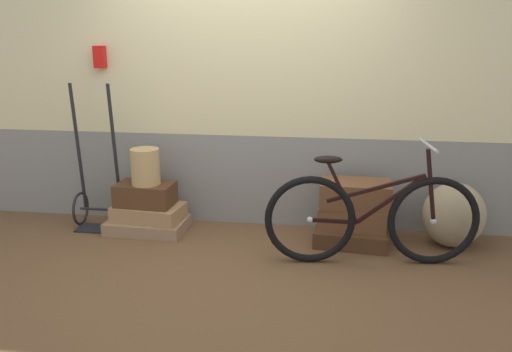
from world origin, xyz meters
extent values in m
cube|color=brown|center=(0.00, 0.00, -0.03)|extent=(9.11, 5.20, 0.06)
cube|color=gray|center=(0.00, 0.85, 0.43)|extent=(7.11, 0.20, 0.86)
cube|color=beige|center=(0.00, 0.85, 1.89)|extent=(7.11, 0.20, 2.07)
cube|color=red|center=(-1.37, 0.71, 1.56)|extent=(0.10, 0.08, 0.20)
cube|color=#937051|center=(-0.89, 0.42, 0.06)|extent=(0.73, 0.48, 0.11)
cube|color=#9E754C|center=(-0.87, 0.42, 0.18)|extent=(0.65, 0.45, 0.14)
cube|color=#4C2D19|center=(-0.90, 0.42, 0.35)|extent=(0.53, 0.35, 0.20)
cube|color=#4C2D19|center=(0.96, 0.38, 0.07)|extent=(0.66, 0.49, 0.14)
cube|color=brown|center=(0.97, 0.42, 0.23)|extent=(0.60, 0.40, 0.19)
cube|color=brown|center=(0.98, 0.43, 0.44)|extent=(0.61, 0.39, 0.22)
cylinder|color=tan|center=(-0.88, 0.40, 0.62)|extent=(0.26, 0.26, 0.33)
torus|color=black|center=(-1.58, 0.50, 0.16)|extent=(0.03, 0.32, 0.32)
torus|color=black|center=(-1.17, 0.50, 0.16)|extent=(0.03, 0.32, 0.32)
cylinder|color=black|center=(-1.37, 0.50, 0.16)|extent=(0.41, 0.02, 0.02)
cylinder|color=black|center=(-1.55, 0.50, 0.75)|extent=(0.03, 0.13, 1.19)
cylinder|color=black|center=(-1.20, 0.50, 0.75)|extent=(0.03, 0.13, 1.19)
cube|color=black|center=(-1.37, 0.39, 0.01)|extent=(0.37, 0.22, 0.02)
ellipsoid|color=#9E8966|center=(1.82, 0.45, 0.28)|extent=(0.52, 0.44, 0.56)
torus|color=black|center=(0.62, -0.06, 0.36)|extent=(0.72, 0.14, 0.72)
sphere|color=#B2B2B7|center=(0.62, -0.06, 0.36)|extent=(0.05, 0.05, 0.05)
torus|color=black|center=(1.58, 0.05, 0.36)|extent=(0.72, 0.14, 0.72)
sphere|color=#B2B2B7|center=(1.58, 0.05, 0.36)|extent=(0.05, 0.05, 0.05)
cube|color=black|center=(1.24, 0.01, 0.53)|extent=(0.53, 0.09, 0.41)
cube|color=black|center=(0.86, -0.03, 0.58)|extent=(0.27, 0.06, 0.50)
cube|color=black|center=(0.80, -0.04, 0.35)|extent=(0.37, 0.07, 0.05)
cube|color=black|center=(1.12, 0.00, 0.62)|extent=(0.76, 0.11, 0.24)
cube|color=black|center=(1.53, 0.05, 0.65)|extent=(0.12, 0.04, 0.58)
ellipsoid|color=black|center=(0.74, -0.04, 0.85)|extent=(0.23, 0.11, 0.06)
cylinder|color=#A5A5AD|center=(1.49, 0.04, 0.96)|extent=(0.08, 0.46, 0.02)
camera|label=1|loc=(0.77, -4.07, 1.82)|focal=37.79mm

